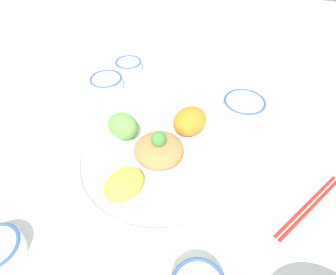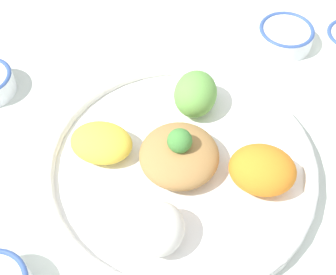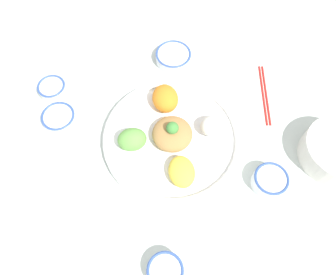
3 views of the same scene
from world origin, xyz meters
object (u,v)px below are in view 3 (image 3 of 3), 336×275
at_px(sauce_bowl_dark, 52,88).
at_px(sauce_bowl_far, 165,271).
at_px(sauce_bowl_red, 173,56).
at_px(serving_spoon_main, 182,23).
at_px(salad_platter, 172,136).
at_px(rice_bowl_blue, 270,181).
at_px(chopsticks_pair_near, 265,94).
at_px(rice_bowl_plain, 59,118).

distance_m(sauce_bowl_dark, sauce_bowl_far, 0.64).
height_order(sauce_bowl_red, serving_spoon_main, sauce_bowl_red).
xyz_separation_m(salad_platter, serving_spoon_main, (0.38, -0.28, -0.02)).
relative_size(salad_platter, rice_bowl_blue, 4.26).
bearing_deg(sauce_bowl_red, chopsticks_pair_near, -147.69).
xyz_separation_m(sauce_bowl_red, sauce_bowl_far, (-0.55, 0.37, 0.00)).
distance_m(salad_platter, sauce_bowl_red, 0.30).
bearing_deg(chopsticks_pair_near, sauce_bowl_dark, -89.85).
relative_size(sauce_bowl_dark, chopsticks_pair_near, 0.44).
height_order(sauce_bowl_dark, chopsticks_pair_near, sauce_bowl_dark).
distance_m(rice_bowl_blue, chopsticks_pair_near, 0.30).
relative_size(rice_bowl_blue, sauce_bowl_far, 1.05).
distance_m(rice_bowl_plain, serving_spoon_main, 0.55).
bearing_deg(rice_bowl_blue, sauce_bowl_far, 96.82).
distance_m(rice_bowl_blue, serving_spoon_main, 0.64).
height_order(salad_platter, sauce_bowl_red, salad_platter).
height_order(salad_platter, rice_bowl_blue, salad_platter).
bearing_deg(sauce_bowl_dark, serving_spoon_main, -86.37).
height_order(sauce_bowl_red, chopsticks_pair_near, sauce_bowl_red).
height_order(sauce_bowl_dark, sauce_bowl_far, sauce_bowl_far).
relative_size(salad_platter, chopsticks_pair_near, 2.03).
relative_size(salad_platter, serving_spoon_main, 3.18).
xyz_separation_m(rice_bowl_plain, chopsticks_pair_near, (-0.25, -0.59, -0.02)).
height_order(salad_platter, sauce_bowl_far, salad_platter).
height_order(rice_bowl_blue, serving_spoon_main, rice_bowl_blue).
xyz_separation_m(rice_bowl_blue, rice_bowl_plain, (0.49, 0.41, -0.00)).
xyz_separation_m(rice_bowl_plain, sauce_bowl_far, (-0.53, -0.05, 0.00)).
bearing_deg(salad_platter, sauce_bowl_far, 144.98).
bearing_deg(chopsticks_pair_near, salad_platter, -60.38).
relative_size(salad_platter, sauce_bowl_dark, 4.58).
xyz_separation_m(sauce_bowl_far, serving_spoon_main, (0.67, -0.49, -0.02)).
bearing_deg(sauce_bowl_dark, rice_bowl_plain, 167.40).
relative_size(sauce_bowl_red, chopsticks_pair_near, 0.60).
xyz_separation_m(rice_bowl_blue, chopsticks_pair_near, (0.23, -0.18, -0.02)).
bearing_deg(salad_platter, sauce_bowl_red, -32.88).
distance_m(sauce_bowl_dark, serving_spoon_main, 0.51).
bearing_deg(sauce_bowl_far, rice_bowl_blue, -83.18).
distance_m(rice_bowl_plain, sauce_bowl_far, 0.53).
xyz_separation_m(rice_bowl_blue, serving_spoon_main, (0.63, -0.13, -0.02)).
relative_size(salad_platter, rice_bowl_plain, 4.02).
xyz_separation_m(sauce_bowl_dark, serving_spoon_main, (0.03, -0.51, -0.02)).
distance_m(salad_platter, serving_spoon_main, 0.47).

